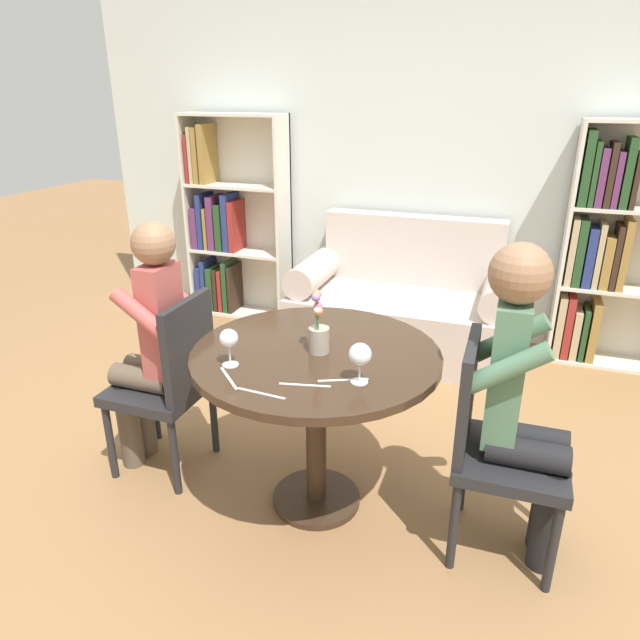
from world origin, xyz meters
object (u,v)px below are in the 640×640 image
wine_glass_right (360,356)px  person_right (523,399)px  chair_left (171,379)px  wine_glass_left (229,340)px  person_left (151,346)px  flower_vase (319,332)px  bookshelf_right (611,250)px  chair_right (493,441)px  couch (402,307)px  bookshelf_left (228,225)px

wine_glass_right → person_right: bearing=18.6°
chair_left → wine_glass_left: size_ratio=5.94×
person_left → flower_vase: size_ratio=4.73×
bookshelf_right → flower_vase: bearing=-121.9°
bookshelf_right → wine_glass_right: bearing=-115.1°
chair_right → wine_glass_right: size_ratio=5.77×
chair_right → wine_glass_right: bearing=110.4°
person_left → chair_right: bearing=89.3°
bookshelf_right → wine_glass_left: 2.78m
chair_right → flower_vase: size_ratio=3.43×
chair_left → flower_vase: (0.75, -0.02, 0.36)m
chair_left → person_left: bearing=-90.0°
chair_left → wine_glass_right: bearing=77.8°
couch → chair_right: couch is taller
bookshelf_left → wine_glass_right: size_ratio=10.25×
bookshelf_right → chair_left: bookshelf_right is taller
chair_left → flower_vase: 0.83m
bookshelf_left → chair_right: (2.25, -2.06, -0.24)m
couch → wine_glass_left: 2.12m
wine_glass_left → bookshelf_left: bearing=118.5°
bookshelf_left → person_left: 2.16m
bookshelf_right → person_left: 2.95m
flower_vase → wine_glass_right: bearing=-40.2°
couch → flower_vase: bearing=-89.6°
bookshelf_right → chair_left: 2.90m
person_right → bookshelf_right: bearing=-13.9°
bookshelf_left → flower_vase: size_ratio=6.09×
bookshelf_left → chair_left: (0.78, -2.05, -0.24)m
wine_glass_left → wine_glass_right: size_ratio=0.97×
wine_glass_left → flower_vase: (0.28, 0.23, -0.02)m
person_right → flower_vase: person_right is taller
bookshelf_right → wine_glass_left: size_ratio=10.54×
wine_glass_right → flower_vase: flower_vase is taller
wine_glass_left → flower_vase: 0.36m
chair_left → flower_vase: flower_vase is taller
chair_left → wine_glass_right: wine_glass_right is taller
bookshelf_left → person_right: bearing=-41.4°
chair_left → couch: bearing=157.5°
person_left → wine_glass_left: bearing=66.2°
bookshelf_left → wine_glass_left: bookshelf_left is taller
chair_left → person_left: size_ratio=0.72×
person_left → bookshelf_left: bearing=-161.4°
couch → person_right: size_ratio=1.19×
couch → chair_right: 1.95m
chair_right → person_left: (-1.56, 0.02, 0.16)m
bookshelf_right → chair_left: bearing=-134.8°
couch → bookshelf_right: size_ratio=0.95×
bookshelf_left → person_right: (2.34, -2.06, -0.04)m
bookshelf_right → person_right: 2.12m
couch → bookshelf_left: bookshelf_left is taller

